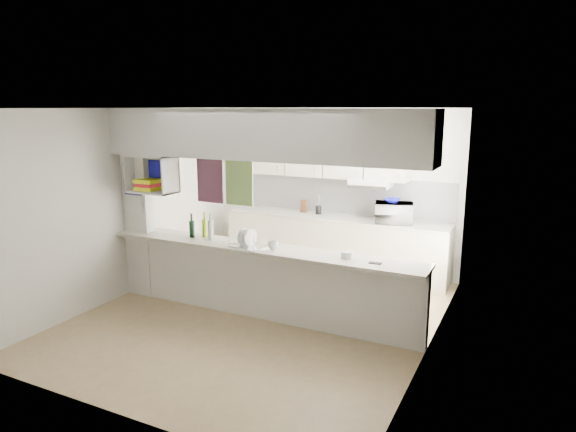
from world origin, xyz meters
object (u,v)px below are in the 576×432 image
Objects in this scene: dish_rack at (249,239)px; wine_bottles at (203,228)px; bowl at (392,201)px; microwave at (394,213)px.

wine_bottles reaches higher than dish_rack.
bowl reaches higher than wine_bottles.
microwave is at bearing 17.02° from bowl.
microwave is at bearing 44.66° from wine_bottles.
bowl reaches higher than dish_rack.
microwave is 1.49× the size of wine_bottles.
bowl is 0.50× the size of dish_rack.
wine_bottles is (-1.99, -1.99, -0.21)m from bowl.
dish_rack is at bearing -120.58° from bowl.
microwave reaches higher than dish_rack.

